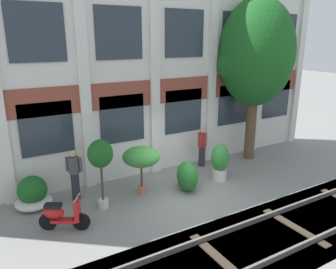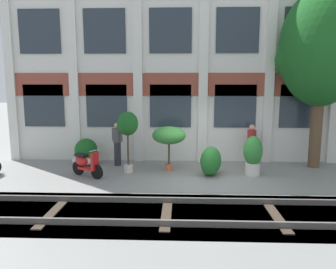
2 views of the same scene
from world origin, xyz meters
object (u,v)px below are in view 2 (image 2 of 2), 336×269
(resident_watching_tracks, at_px, (117,143))
(topiary_hedge, at_px, (211,161))
(potted_plant_terracotta_small, at_px, (169,136))
(scooter_second_parked, at_px, (86,164))
(resident_by_doorway, at_px, (251,143))
(potted_plant_wide_bowl, at_px, (86,154))
(potted_plant_low_pan, at_px, (128,126))
(potted_plant_fluted_column, at_px, (253,153))
(broadleaf_tree, at_px, (322,50))

(resident_watching_tracks, relative_size, topiary_hedge, 1.53)
(potted_plant_terracotta_small, distance_m, scooter_second_parked, 3.06)
(scooter_second_parked, distance_m, resident_by_doorway, 6.28)
(potted_plant_wide_bowl, relative_size, resident_watching_tracks, 0.66)
(scooter_second_parked, bearing_deg, resident_by_doorway, 48.10)
(potted_plant_low_pan, relative_size, topiary_hedge, 2.00)
(resident_watching_tracks, bearing_deg, potted_plant_fluted_column, 111.12)
(potted_plant_low_pan, height_order, topiary_hedge, potted_plant_low_pan)
(broadleaf_tree, bearing_deg, resident_by_doorway, 173.51)
(potted_plant_fluted_column, height_order, resident_watching_tracks, resident_watching_tracks)
(resident_by_doorway, relative_size, resident_watching_tracks, 0.95)
(potted_plant_low_pan, xyz_separation_m, potted_plant_terracotta_small, (1.44, 0.28, -0.38))
(potted_plant_low_pan, distance_m, scooter_second_parked, 1.92)
(potted_plant_fluted_column, distance_m, potted_plant_terracotta_small, 3.00)
(potted_plant_wide_bowl, distance_m, topiary_hedge, 4.93)
(potted_plant_low_pan, relative_size, potted_plant_fluted_column, 1.59)
(potted_plant_terracotta_small, xyz_separation_m, topiary_hedge, (1.47, -0.52, -0.78))
(potted_plant_fluted_column, bearing_deg, resident_watching_tracks, 167.04)
(potted_plant_wide_bowl, relative_size, potted_plant_terracotta_small, 0.68)
(resident_by_doorway, bearing_deg, resident_watching_tracks, -163.51)
(scooter_second_parked, relative_size, resident_watching_tracks, 0.74)
(potted_plant_low_pan, bearing_deg, potted_plant_wide_bowl, 149.29)
(broadleaf_tree, height_order, topiary_hedge, broadleaf_tree)
(broadleaf_tree, distance_m, potted_plant_wide_bowl, 9.60)
(potted_plant_fluted_column, xyz_separation_m, potted_plant_terracotta_small, (-2.92, 0.46, 0.51))
(potted_plant_wide_bowl, height_order, scooter_second_parked, potted_plant_wide_bowl)
(broadleaf_tree, distance_m, resident_watching_tracks, 8.25)
(potted_plant_fluted_column, bearing_deg, topiary_hedge, -177.38)
(scooter_second_parked, xyz_separation_m, resident_by_doorway, (5.98, 1.88, 0.41))
(potted_plant_low_pan, distance_m, potted_plant_terracotta_small, 1.52)
(potted_plant_low_pan, bearing_deg, resident_by_doorway, 15.54)
(resident_by_doorway, bearing_deg, broadleaf_tree, 6.42)
(potted_plant_terracotta_small, height_order, resident_watching_tracks, resident_watching_tracks)
(potted_plant_wide_bowl, relative_size, resident_by_doorway, 0.69)
(scooter_second_parked, xyz_separation_m, topiary_hedge, (4.28, 0.35, 0.06))
(broadleaf_tree, xyz_separation_m, resident_watching_tracks, (-7.50, -0.06, -3.43))
(resident_watching_tracks, height_order, topiary_hedge, resident_watching_tracks)
(potted_plant_wide_bowl, xyz_separation_m, potted_plant_fluted_column, (6.20, -1.27, 0.34))
(resident_watching_tracks, bearing_deg, potted_plant_low_pan, 64.71)
(potted_plant_fluted_column, bearing_deg, broadleaf_tree, 24.93)
(potted_plant_wide_bowl, bearing_deg, topiary_hedge, -15.67)
(potted_plant_fluted_column, bearing_deg, scooter_second_parked, -175.79)
(potted_plant_terracotta_small, relative_size, resident_watching_tracks, 0.97)
(potted_plant_fluted_column, distance_m, scooter_second_parked, 5.75)
(potted_plant_wide_bowl, height_order, resident_watching_tracks, resident_watching_tracks)
(potted_plant_wide_bowl, height_order, resident_by_doorway, resident_by_doorway)
(topiary_hedge, bearing_deg, broadleaf_tree, 17.42)
(broadleaf_tree, xyz_separation_m, potted_plant_terracotta_small, (-5.49, -0.74, -3.04))
(broadleaf_tree, bearing_deg, resident_watching_tracks, -179.54)
(potted_plant_low_pan, bearing_deg, scooter_second_parked, -156.36)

